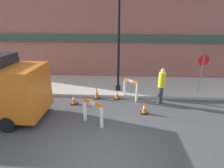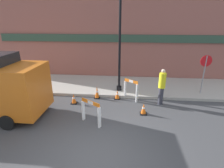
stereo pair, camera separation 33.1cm
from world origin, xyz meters
The scene contains 12 objects.
ground_plane centered at (0.00, 0.00, 0.00)m, with size 60.00×60.00×0.00m, color #424244.
sidewalk_slab centered at (0.00, 6.20, 0.07)m, with size 18.00×3.41×0.15m.
storefront_facade centered at (0.00, 7.98, 2.75)m, with size 18.00×0.22×5.50m.
streetlamp_post centered at (0.41, 5.28, 4.01)m, with size 0.44×0.44×6.09m.
stop_sign centered at (4.91, 5.24, 1.57)m, with size 0.60×0.06×2.12m.
barricade_0 centered at (-0.52, 1.96, 0.56)m, with size 0.88×0.63×1.02m.
barricade_1 centered at (1.07, 4.35, 0.60)m, with size 0.74×0.58×1.11m.
traffic_cone_0 centered at (1.64, 2.93, 0.25)m, with size 0.30×0.30×0.52m.
traffic_cone_1 centered at (0.37, 4.40, 0.24)m, with size 0.30×0.30×0.49m.
traffic_cone_2 centered at (-1.77, 3.66, 0.25)m, with size 0.30×0.30×0.51m.
traffic_cone_3 centered at (-0.72, 4.40, 0.32)m, with size 0.30×0.30×0.66m.
person_worker centered at (2.54, 4.00, 0.98)m, with size 0.39×0.39×1.81m.
Camera 1 is at (0.57, -4.09, 3.99)m, focal length 28.00 mm.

